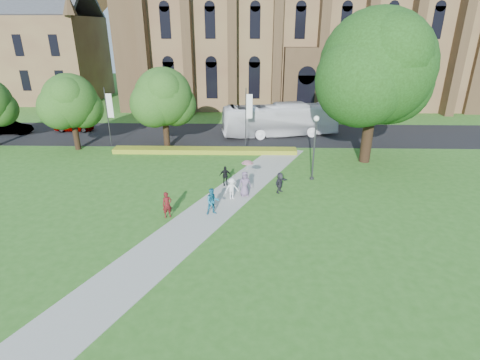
{
  "coord_description": "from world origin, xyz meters",
  "views": [
    {
      "loc": [
        2.35,
        -21.9,
        11.56
      ],
      "look_at": [
        1.74,
        2.29,
        1.6
      ],
      "focal_mm": 28.0,
      "sensor_mm": 36.0,
      "label": 1
    }
  ],
  "objects_px": {
    "streetlamp": "(315,140)",
    "car_1": "(11,128)",
    "pedestrian_0": "(167,205)",
    "large_tree": "(377,67)",
    "tour_coach": "(280,120)",
    "car_0": "(74,125)"
  },
  "relations": [
    {
      "from": "car_0",
      "to": "car_1",
      "type": "height_order",
      "value": "car_0"
    },
    {
      "from": "streetlamp",
      "to": "car_0",
      "type": "height_order",
      "value": "streetlamp"
    },
    {
      "from": "pedestrian_0",
      "to": "large_tree",
      "type": "bearing_deg",
      "value": 7.42
    },
    {
      "from": "streetlamp",
      "to": "pedestrian_0",
      "type": "xyz_separation_m",
      "value": [
        -10.4,
        -6.84,
        -2.39
      ]
    },
    {
      "from": "streetlamp",
      "to": "car_1",
      "type": "height_order",
      "value": "streetlamp"
    },
    {
      "from": "car_1",
      "to": "pedestrian_0",
      "type": "height_order",
      "value": "pedestrian_0"
    },
    {
      "from": "car_0",
      "to": "pedestrian_0",
      "type": "distance_m",
      "value": 26.37
    },
    {
      "from": "streetlamp",
      "to": "car_1",
      "type": "bearing_deg",
      "value": 158.21
    },
    {
      "from": "streetlamp",
      "to": "car_1",
      "type": "distance_m",
      "value": 35.24
    },
    {
      "from": "car_0",
      "to": "pedestrian_0",
      "type": "xyz_separation_m",
      "value": [
        15.51,
        -21.33,
        0.14
      ]
    },
    {
      "from": "streetlamp",
      "to": "car_0",
      "type": "xyz_separation_m",
      "value": [
        -25.91,
        14.49,
        -2.53
      ]
    },
    {
      "from": "streetlamp",
      "to": "large_tree",
      "type": "relative_size",
      "value": 0.4
    },
    {
      "from": "tour_coach",
      "to": "car_1",
      "type": "height_order",
      "value": "tour_coach"
    },
    {
      "from": "streetlamp",
      "to": "tour_coach",
      "type": "relative_size",
      "value": 0.41
    },
    {
      "from": "tour_coach",
      "to": "car_1",
      "type": "bearing_deg",
      "value": 79.13
    },
    {
      "from": "large_tree",
      "to": "streetlamp",
      "type": "bearing_deg",
      "value": -140.71
    },
    {
      "from": "car_0",
      "to": "car_1",
      "type": "xyz_separation_m",
      "value": [
        -6.73,
        -1.44,
        -0.02
      ]
    },
    {
      "from": "pedestrian_0",
      "to": "car_0",
      "type": "bearing_deg",
      "value": 97.93
    },
    {
      "from": "car_1",
      "to": "large_tree",
      "type": "bearing_deg",
      "value": -109.23
    },
    {
      "from": "tour_coach",
      "to": "pedestrian_0",
      "type": "xyz_separation_m",
      "value": [
        -8.68,
        -19.99,
        -0.91
      ]
    },
    {
      "from": "streetlamp",
      "to": "tour_coach",
      "type": "height_order",
      "value": "streetlamp"
    },
    {
      "from": "car_1",
      "to": "pedestrian_0",
      "type": "bearing_deg",
      "value": -138.41
    }
  ]
}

